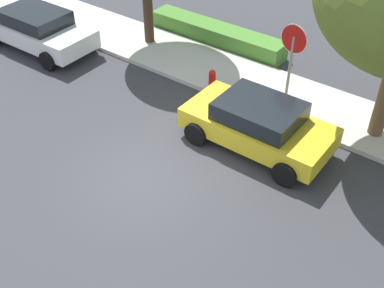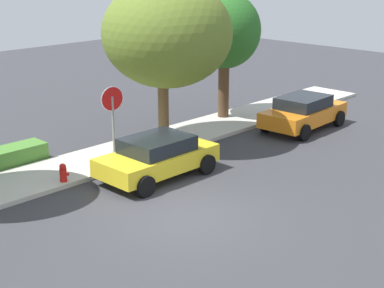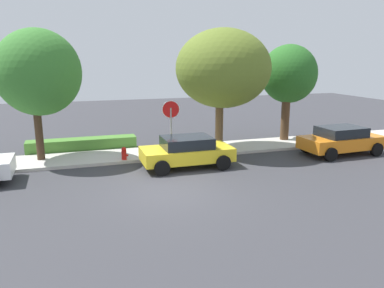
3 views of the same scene
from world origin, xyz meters
TOP-DOWN VIEW (x-y plane):
  - ground_plane at (0.00, 0.00)m, footprint 60.00×60.00m
  - sidewalk_curb at (0.00, 5.12)m, footprint 32.00×2.43m
  - stop_sign at (1.22, 4.56)m, footprint 0.82×0.12m
  - parked_car_yellow at (1.41, 2.65)m, footprint 3.86×2.02m
  - parked_car_orange at (9.20, 2.48)m, footprint 4.08×2.14m
  - street_tree_near_corner at (-4.43, 5.48)m, footprint 3.65×3.65m
  - street_tree_mid_block at (8.23, 5.90)m, footprint 3.04×3.04m
  - street_tree_far at (3.88, 4.75)m, footprint 4.57×4.57m
  - fire_hydrant at (-1.07, 4.16)m, footprint 0.30×0.22m
  - front_yard_hedge at (-2.78, 6.85)m, footprint 5.30×0.88m

SIDE VIEW (x-z plane):
  - ground_plane at x=0.00m, z-range 0.00..0.00m
  - sidewalk_curb at x=0.00m, z-range 0.00..0.14m
  - front_yard_hedge at x=-2.78m, z-range 0.00..0.66m
  - fire_hydrant at x=-1.07m, z-range 0.00..0.72m
  - parked_car_yellow at x=1.41m, z-range 0.04..1.36m
  - parked_car_orange at x=9.20m, z-range 0.03..1.39m
  - stop_sign at x=1.22m, z-range 0.52..3.19m
  - street_tree_mid_block at x=8.23m, z-range 1.04..6.36m
  - street_tree_near_corner at x=-4.43m, z-range 1.04..6.90m
  - street_tree_far at x=3.88m, z-range 1.09..7.09m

